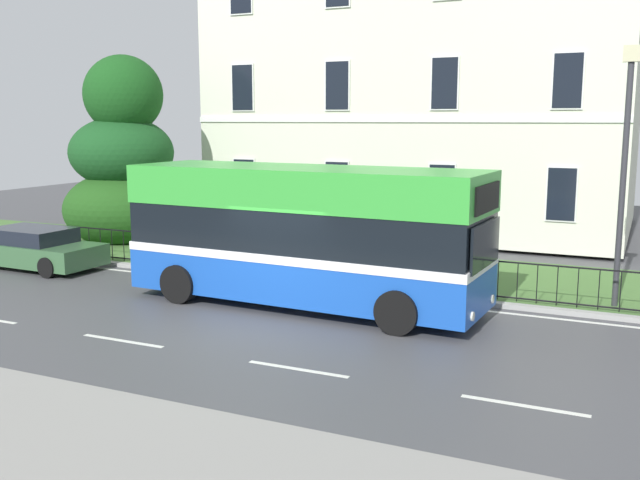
{
  "coord_description": "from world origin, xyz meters",
  "views": [
    {
      "loc": [
        7.57,
        -12.87,
        4.46
      ],
      "look_at": [
        -0.39,
        4.31,
        1.27
      ],
      "focal_mm": 40.2,
      "sensor_mm": 36.0,
      "label": 1
    }
  ],
  "objects_px": {
    "evergreen_tree": "(123,167)",
    "single_decker_bus": "(305,234)",
    "parked_hatchback_00": "(36,248)",
    "litter_bin": "(341,257)",
    "street_lamp_post": "(625,159)",
    "georgian_townhouse": "(434,62)"
  },
  "relations": [
    {
      "from": "single_decker_bus",
      "to": "street_lamp_post",
      "type": "xyz_separation_m",
      "value": [
        6.86,
        2.61,
        1.83
      ]
    },
    {
      "from": "single_decker_bus",
      "to": "parked_hatchback_00",
      "type": "distance_m",
      "value": 9.44
    },
    {
      "from": "evergreen_tree",
      "to": "street_lamp_post",
      "type": "distance_m",
      "value": 17.11
    },
    {
      "from": "evergreen_tree",
      "to": "litter_bin",
      "type": "height_order",
      "value": "evergreen_tree"
    },
    {
      "from": "parked_hatchback_00",
      "to": "street_lamp_post",
      "type": "height_order",
      "value": "street_lamp_post"
    },
    {
      "from": "evergreen_tree",
      "to": "georgian_townhouse",
      "type": "bearing_deg",
      "value": 45.21
    },
    {
      "from": "street_lamp_post",
      "to": "georgian_townhouse",
      "type": "bearing_deg",
      "value": 123.92
    },
    {
      "from": "parked_hatchback_00",
      "to": "litter_bin",
      "type": "bearing_deg",
      "value": 16.01
    },
    {
      "from": "parked_hatchback_00",
      "to": "evergreen_tree",
      "type": "bearing_deg",
      "value": 99.22
    },
    {
      "from": "litter_bin",
      "to": "evergreen_tree",
      "type": "bearing_deg",
      "value": 165.46
    },
    {
      "from": "evergreen_tree",
      "to": "parked_hatchback_00",
      "type": "xyz_separation_m",
      "value": [
        0.65,
        -4.85,
        -2.15
      ]
    },
    {
      "from": "evergreen_tree",
      "to": "parked_hatchback_00",
      "type": "bearing_deg",
      "value": -82.38
    },
    {
      "from": "evergreen_tree",
      "to": "street_lamp_post",
      "type": "bearing_deg",
      "value": -9.38
    },
    {
      "from": "single_decker_bus",
      "to": "parked_hatchback_00",
      "type": "relative_size",
      "value": 2.16
    },
    {
      "from": "litter_bin",
      "to": "single_decker_bus",
      "type": "bearing_deg",
      "value": -84.28
    },
    {
      "from": "single_decker_bus",
      "to": "litter_bin",
      "type": "height_order",
      "value": "single_decker_bus"
    },
    {
      "from": "evergreen_tree",
      "to": "parked_hatchback_00",
      "type": "height_order",
      "value": "evergreen_tree"
    },
    {
      "from": "evergreen_tree",
      "to": "single_decker_bus",
      "type": "bearing_deg",
      "value": -28.36
    },
    {
      "from": "parked_hatchback_00",
      "to": "street_lamp_post",
      "type": "bearing_deg",
      "value": 8.86
    },
    {
      "from": "single_decker_bus",
      "to": "street_lamp_post",
      "type": "height_order",
      "value": "street_lamp_post"
    },
    {
      "from": "single_decker_bus",
      "to": "parked_hatchback_00",
      "type": "bearing_deg",
      "value": 179.19
    },
    {
      "from": "street_lamp_post",
      "to": "evergreen_tree",
      "type": "bearing_deg",
      "value": 170.62
    }
  ]
}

